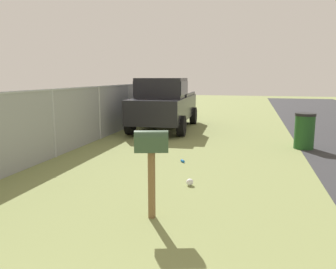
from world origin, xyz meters
name	(u,v)px	position (x,y,z in m)	size (l,w,h in m)	color
mailbox	(151,148)	(5.26, 0.45, 1.09)	(0.33, 0.54, 1.36)	brown
pickup_truck	(164,102)	(13.82, 2.52, 1.10)	(5.17, 2.39, 2.09)	black
trash_bin	(304,131)	(11.20, -2.52, 0.54)	(0.60, 0.60, 1.07)	#1E4C1E
fence_section	(79,115)	(9.79, 4.12, 0.99)	(19.55, 0.07, 1.83)	#9EA3A8
litter_can_midfield_a	(183,161)	(8.69, 0.68, 0.03)	(0.07, 0.07, 0.12)	blue
litter_bag_by_mailbox	(190,182)	(6.91, 0.17, 0.07)	(0.14, 0.14, 0.14)	silver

